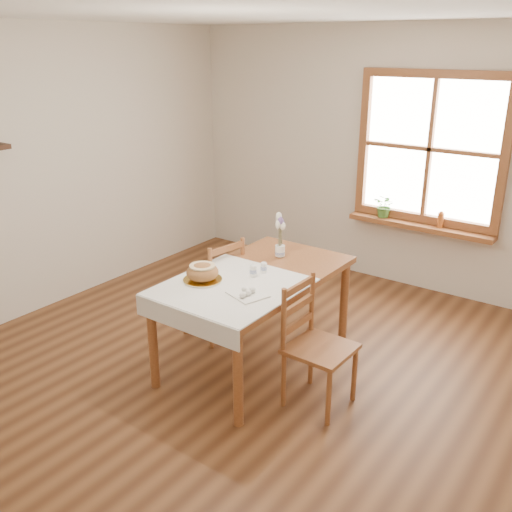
{
  "coord_description": "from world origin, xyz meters",
  "views": [
    {
      "loc": [
        2.36,
        -2.96,
        2.41
      ],
      "look_at": [
        0.0,
        0.3,
        0.9
      ],
      "focal_mm": 40.0,
      "sensor_mm": 36.0,
      "label": 1
    }
  ],
  "objects_px": {
    "dining_table": "(256,285)",
    "flower_vase": "(280,252)",
    "chair_right": "(321,347)",
    "bread_plate": "(203,280)",
    "chair_left": "(213,287)"
  },
  "relations": [
    {
      "from": "dining_table",
      "to": "flower_vase",
      "type": "relative_size",
      "value": 17.68
    },
    {
      "from": "dining_table",
      "to": "chair_right",
      "type": "bearing_deg",
      "value": -16.62
    },
    {
      "from": "dining_table",
      "to": "chair_right",
      "type": "height_order",
      "value": "chair_right"
    },
    {
      "from": "bread_plate",
      "to": "chair_left",
      "type": "bearing_deg",
      "value": 123.78
    },
    {
      "from": "chair_left",
      "to": "chair_right",
      "type": "xyz_separation_m",
      "value": [
        1.27,
        -0.36,
        0.0
      ]
    },
    {
      "from": "flower_vase",
      "to": "chair_left",
      "type": "bearing_deg",
      "value": -151.27
    },
    {
      "from": "chair_left",
      "to": "flower_vase",
      "type": "height_order",
      "value": "chair_left"
    },
    {
      "from": "chair_left",
      "to": "flower_vase",
      "type": "bearing_deg",
      "value": 128.01
    },
    {
      "from": "dining_table",
      "to": "bread_plate",
      "type": "relative_size",
      "value": 5.73
    },
    {
      "from": "chair_right",
      "to": "flower_vase",
      "type": "xyz_separation_m",
      "value": [
        -0.76,
        0.63,
        0.34
      ]
    },
    {
      "from": "chair_left",
      "to": "bread_plate",
      "type": "height_order",
      "value": "chair_left"
    },
    {
      "from": "chair_left",
      "to": "dining_table",
      "type": "bearing_deg",
      "value": 84.57
    },
    {
      "from": "flower_vase",
      "to": "bread_plate",
      "type": "bearing_deg",
      "value": -102.21
    },
    {
      "from": "chair_left",
      "to": "flower_vase",
      "type": "xyz_separation_m",
      "value": [
        0.5,
        0.28,
        0.35
      ]
    },
    {
      "from": "chair_right",
      "to": "flower_vase",
      "type": "distance_m",
      "value": 1.05
    }
  ]
}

